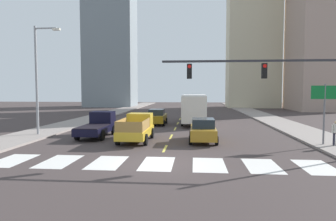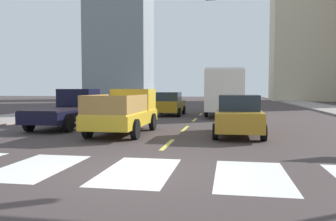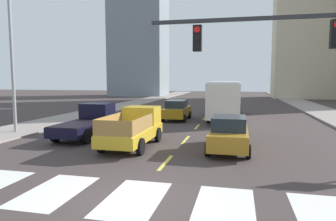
{
  "view_description": "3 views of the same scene",
  "coord_description": "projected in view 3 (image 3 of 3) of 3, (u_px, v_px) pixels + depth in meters",
  "views": [
    {
      "loc": [
        1.89,
        -15.01,
        3.77
      ],
      "look_at": [
        -0.56,
        12.4,
        1.91
      ],
      "focal_mm": 31.78,
      "sensor_mm": 36.0,
      "label": 1
    },
    {
      "loc": [
        2.1,
        -7.89,
        1.96
      ],
      "look_at": [
        -0.52,
        7.1,
        1.01
      ],
      "focal_mm": 36.94,
      "sensor_mm": 36.0,
      "label": 2
    },
    {
      "loc": [
        2.95,
        -8.22,
        3.52
      ],
      "look_at": [
        -1.71,
        11.77,
        1.4
      ],
      "focal_mm": 32.48,
      "sensor_mm": 36.0,
      "label": 3
    }
  ],
  "objects": [
    {
      "name": "sidewalk_left",
      "position": [
        82.0,
        115.0,
        29.05
      ],
      "size": [
        3.84,
        110.0,
        0.15
      ],
      "primitive_type": "cube",
      "color": "gray",
      "rests_on": "ground"
    },
    {
      "name": "lane_dash_2",
      "position": [
        197.0,
        127.0,
        22.55
      ],
      "size": [
        0.16,
        2.4,
        0.01
      ],
      "primitive_type": "cube",
      "color": "#DAC94B",
      "rests_on": "ground"
    },
    {
      "name": "streetlight_left",
      "position": [
        14.0,
        56.0,
        19.1
      ],
      "size": [
        2.2,
        0.28,
        9.0
      ],
      "color": "gray",
      "rests_on": "ground"
    },
    {
      "name": "crosswalk_stripe_3",
      "position": [
        134.0,
        198.0,
        8.99
      ],
      "size": [
        1.64,
        3.03,
        0.01
      ],
      "primitive_type": "cube",
      "color": "silver",
      "rests_on": "ground"
    },
    {
      "name": "lane_dash_0",
      "position": [
        166.0,
        163.0,
        12.86
      ],
      "size": [
        0.16,
        2.4,
        0.01
      ],
      "primitive_type": "cube",
      "color": "#DAC94B",
      "rests_on": "ground"
    },
    {
      "name": "lane_dash_5",
      "position": [
        214.0,
        108.0,
        37.08
      ],
      "size": [
        0.16,
        2.4,
        0.01
      ],
      "primitive_type": "cube",
      "color": "#DAC94B",
      "rests_on": "ground"
    },
    {
      "name": "lane_dash_3",
      "position": [
        205.0,
        118.0,
        27.4
      ],
      "size": [
        0.16,
        2.4,
        0.01
      ],
      "primitive_type": "cube",
      "color": "#DAC94B",
      "rests_on": "ground"
    },
    {
      "name": "city_bus",
      "position": [
        226.0,
        97.0,
        26.99
      ],
      "size": [
        2.72,
        10.8,
        3.32
      ],
      "rotation": [
        0.0,
        0.0,
        -0.04
      ],
      "color": "silver",
      "rests_on": "ground"
    },
    {
      "name": "pickup_dark",
      "position": [
        89.0,
        122.0,
        18.68
      ],
      "size": [
        2.18,
        5.2,
        1.96
      ],
      "rotation": [
        0.0,
        0.0,
        -0.05
      ],
      "color": "black",
      "rests_on": "ground"
    },
    {
      "name": "crosswalk_stripe_4",
      "position": [
        224.0,
        207.0,
        8.39
      ],
      "size": [
        1.64,
        3.03,
        0.01
      ],
      "primitive_type": "cube",
      "color": "silver",
      "rests_on": "ground"
    },
    {
      "name": "sedan_near_left",
      "position": [
        229.0,
        134.0,
        14.92
      ],
      "size": [
        2.02,
        4.4,
        1.72
      ],
      "rotation": [
        0.0,
        0.0,
        -0.04
      ],
      "color": "#A7761E",
      "rests_on": "ground"
    },
    {
      "name": "crosswalk_stripe_5",
      "position": [
        329.0,
        217.0,
        7.8
      ],
      "size": [
        1.64,
        3.03,
        0.01
      ],
      "primitive_type": "cube",
      "color": "silver",
      "rests_on": "ground"
    },
    {
      "name": "block_mid_right",
      "position": [
        306.0,
        23.0,
        55.16
      ],
      "size": [
        10.95,
        7.17,
        27.27
      ],
      "primitive_type": "cube",
      "color": "beige",
      "rests_on": "ground"
    },
    {
      "name": "crosswalk_stripe_2",
      "position": [
        55.0,
        191.0,
        9.58
      ],
      "size": [
        1.64,
        3.03,
        0.01
      ],
      "primitive_type": "cube",
      "color": "silver",
      "rests_on": "ground"
    },
    {
      "name": "lane_dash_6",
      "position": [
        216.0,
        105.0,
        41.93
      ],
      "size": [
        0.16,
        2.4,
        0.01
      ],
      "primitive_type": "cube",
      "color": "#DAC94B",
      "rests_on": "ground"
    },
    {
      "name": "sedan_far",
      "position": [
        177.0,
        110.0,
        26.28
      ],
      "size": [
        2.02,
        4.4,
        1.72
      ],
      "rotation": [
        0.0,
        0.0,
        0.01
      ],
      "color": "#A27614",
      "rests_on": "ground"
    },
    {
      "name": "lane_dash_1",
      "position": [
        186.0,
        140.0,
        17.71
      ],
      "size": [
        0.16,
        2.4,
        0.01
      ],
      "primitive_type": "cube",
      "color": "#DAC94B",
      "rests_on": "ground"
    },
    {
      "name": "pickup_stakebed",
      "position": [
        135.0,
        128.0,
        16.22
      ],
      "size": [
        2.18,
        5.2,
        1.96
      ],
      "rotation": [
        0.0,
        0.0,
        -0.01
      ],
      "color": "gold",
      "rests_on": "ground"
    },
    {
      "name": "lane_dash_4",
      "position": [
        210.0,
        112.0,
        32.24
      ],
      "size": [
        0.16,
        2.4,
        0.01
      ],
      "primitive_type": "cube",
      "color": "#DAC94B",
      "rests_on": "ground"
    },
    {
      "name": "ground_plane",
      "position": [
        134.0,
        199.0,
        8.99
      ],
      "size": [
        160.0,
        160.0,
        0.0
      ],
      "primitive_type": "plane",
      "color": "#3F3534"
    },
    {
      "name": "lane_dash_7",
      "position": [
        219.0,
        102.0,
        46.77
      ],
      "size": [
        0.16,
        2.4,
        0.01
      ],
      "primitive_type": "cube",
      "color": "#DAC94B",
      "rests_on": "ground"
    }
  ]
}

